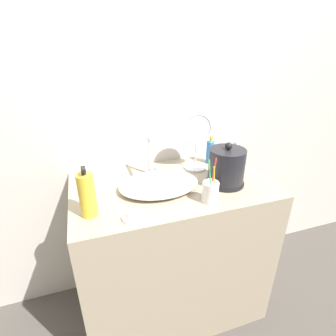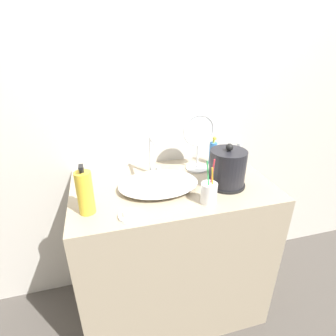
{
  "view_description": "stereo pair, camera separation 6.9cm",
  "coord_description": "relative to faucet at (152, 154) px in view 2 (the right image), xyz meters",
  "views": [
    {
      "loc": [
        -0.41,
        -0.85,
        1.59
      ],
      "look_at": [
        -0.02,
        0.31,
        1.01
      ],
      "focal_mm": 28.0,
      "sensor_mm": 36.0,
      "label": 1
    },
    {
      "loc": [
        -0.34,
        -0.87,
        1.59
      ],
      "look_at": [
        -0.02,
        0.31,
        1.01
      ],
      "focal_mm": 28.0,
      "sensor_mm": 36.0,
      "label": 2
    }
  ],
  "objects": [
    {
      "name": "wall_back",
      "position": [
        0.08,
        0.19,
        0.26
      ],
      "size": [
        6.0,
        0.04,
        2.6
      ],
      "color": "beige",
      "rests_on": "ground_plane"
    },
    {
      "name": "vanity_counter",
      "position": [
        0.08,
        -0.14,
        -0.58
      ],
      "size": [
        1.06,
        0.62,
        0.91
      ],
      "color": "gray",
      "rests_on": "ground_plane"
    },
    {
      "name": "sink_basin",
      "position": [
        -0.0,
        -0.16,
        -0.1
      ],
      "size": [
        0.42,
        0.3,
        0.05
      ],
      "color": "white",
      "rests_on": "vanity_counter"
    },
    {
      "name": "faucet",
      "position": [
        0.0,
        0.0,
        0.0
      ],
      "size": [
        0.06,
        0.14,
        0.23
      ],
      "color": "silver",
      "rests_on": "vanity_counter"
    },
    {
      "name": "electric_kettle",
      "position": [
        0.35,
        -0.22,
        -0.03
      ],
      "size": [
        0.2,
        0.2,
        0.23
      ],
      "color": "black",
      "rests_on": "vanity_counter"
    },
    {
      "name": "toothbrush_cup",
      "position": [
        0.19,
        -0.35,
        -0.07
      ],
      "size": [
        0.08,
        0.08,
        0.22
      ],
      "color": "silver",
      "rests_on": "vanity_counter"
    },
    {
      "name": "lotion_bottle",
      "position": [
        -0.36,
        -0.29,
        -0.03
      ],
      "size": [
        0.07,
        0.07,
        0.24
      ],
      "color": "gold",
      "rests_on": "vanity_counter"
    },
    {
      "name": "shampoo_bottle",
      "position": [
        0.39,
        0.05,
        -0.06
      ],
      "size": [
        0.05,
        0.05,
        0.17
      ],
      "color": "#3370B7",
      "rests_on": "vanity_counter"
    },
    {
      "name": "mouthwash_bottle",
      "position": [
        0.53,
        -0.0,
        -0.07
      ],
      "size": [
        0.07,
        0.07,
        0.15
      ],
      "color": "#3370B7",
      "rests_on": "vanity_counter"
    },
    {
      "name": "soap_dish",
      "position": [
        -0.18,
        -0.37,
        -0.12
      ],
      "size": [
        0.1,
        0.1,
        0.03
      ],
      "color": "white",
      "rests_on": "vanity_counter"
    },
    {
      "name": "vanity_mirror",
      "position": [
        0.27,
        0.01,
        0.05
      ],
      "size": [
        0.19,
        0.13,
        0.33
      ],
      "color": "silver",
      "rests_on": "vanity_counter"
    }
  ]
}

